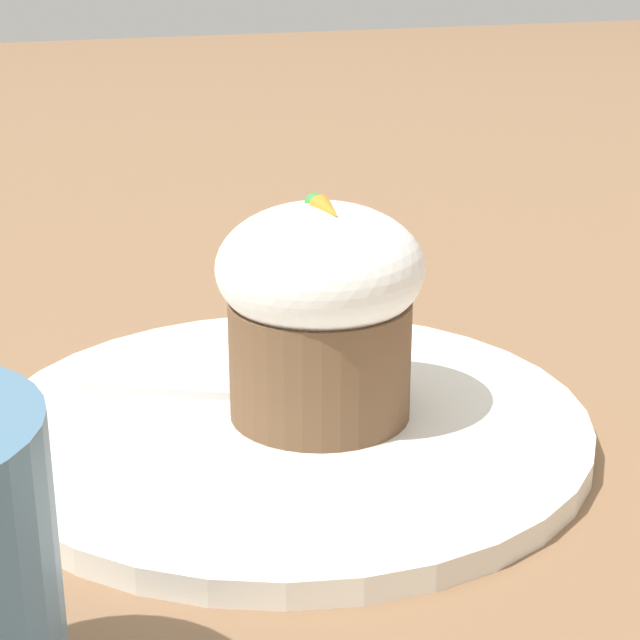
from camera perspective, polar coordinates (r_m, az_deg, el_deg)
The scene contains 4 objects.
ground_plane at distance 0.48m, azimuth -1.63°, elevation -6.18°, with size 4.00×4.00×0.00m, color #846042.
dessert_plate at distance 0.47m, azimuth -1.64°, elevation -5.59°, with size 0.26×0.26×0.01m.
carrot_cake at distance 0.45m, azimuth 0.00°, elevation 0.69°, with size 0.09×0.09×0.10m.
spoon at distance 0.49m, azimuth -3.16°, elevation -3.88°, with size 0.08×0.12×0.01m.
Camera 1 is at (0.40, -0.16, 0.21)m, focal length 60.00 mm.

